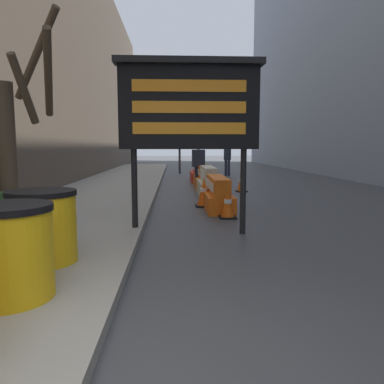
{
  "coord_description": "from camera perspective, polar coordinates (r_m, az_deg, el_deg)",
  "views": [
    {
      "loc": [
        0.53,
        -1.92,
        1.47
      ],
      "look_at": [
        1.05,
        8.6,
        0.2
      ],
      "focal_mm": 35.0,
      "sensor_mm": 36.0,
      "label": 1
    }
  ],
  "objects": [
    {
      "name": "traffic_cone_far",
      "position": [
        12.42,
        7.57,
        1.46
      ],
      "size": [
        0.36,
        0.36,
        0.64
      ],
      "color": "black",
      "rests_on": "ground_plane"
    },
    {
      "name": "jersey_barrier_red_striped",
      "position": [
        15.84,
        0.96,
        2.91
      ],
      "size": [
        0.63,
        2.03,
        0.85
      ],
      "color": "red",
      "rests_on": "ground_plane"
    },
    {
      "name": "jersey_barrier_cream",
      "position": [
        11.29,
        2.48,
        1.37
      ],
      "size": [
        0.57,
        1.95,
        0.88
      ],
      "color": "beige",
      "rests_on": "ground_plane"
    },
    {
      "name": "jersey_barrier_orange_near",
      "position": [
        13.44,
        1.63,
        2.14
      ],
      "size": [
        0.57,
        1.99,
        0.82
      ],
      "color": "orange",
      "rests_on": "ground_plane"
    },
    {
      "name": "traffic_cone_near",
      "position": [
        9.24,
        1.82,
        -0.05
      ],
      "size": [
        0.41,
        0.41,
        0.73
      ],
      "color": "black",
      "rests_on": "ground_plane"
    },
    {
      "name": "bare_tree",
      "position": [
        7.4,
        -25.19,
        8.76
      ],
      "size": [
        1.21,
        1.51,
        3.83
      ],
      "color": "#4C3D2D",
      "rests_on": "sidewalk_left"
    },
    {
      "name": "jersey_barrier_orange_far",
      "position": [
        8.89,
        3.92,
        -0.45
      ],
      "size": [
        0.6,
        1.94,
        0.77
      ],
      "color": "orange",
      "rests_on": "ground_plane"
    },
    {
      "name": "traffic_cone_mid",
      "position": [
        7.77,
        5.47,
        -1.84
      ],
      "size": [
        0.34,
        0.34,
        0.61
      ],
      "color": "black",
      "rests_on": "ground_plane"
    },
    {
      "name": "message_board",
      "position": [
        6.25,
        -0.44,
        12.89
      ],
      "size": [
        2.4,
        0.36,
        2.88
      ],
      "color": "black",
      "rests_on": "ground_plane"
    },
    {
      "name": "traffic_light_near_curb",
      "position": [
        20.83,
        -1.92,
        11.6
      ],
      "size": [
        0.28,
        0.45,
        4.42
      ],
      "color": "#2D2D30",
      "rests_on": "ground_plane"
    },
    {
      "name": "barrel_drum_middle",
      "position": [
        3.71,
        -26.18,
        -8.16
      ],
      "size": [
        0.79,
        0.79,
        0.85
      ],
      "color": "yellow",
      "rests_on": "sidewalk_left"
    },
    {
      "name": "pedestrian_passerby",
      "position": [
        19.19,
        5.42,
        5.42
      ],
      "size": [
        0.41,
        0.51,
        1.68
      ],
      "rotation": [
        0.0,
        0.0,
        1.17
      ],
      "color": "#23283D",
      "rests_on": "ground_plane"
    },
    {
      "name": "building_left_facade",
      "position": [
        13.0,
        -22.68,
        24.1
      ],
      "size": [
        0.4,
        50.4,
        10.86
      ],
      "color": "brown",
      "rests_on": "ground_plane"
    },
    {
      "name": "barrel_drum_back",
      "position": [
        4.7,
        -21.78,
        -4.88
      ],
      "size": [
        0.79,
        0.79,
        0.85
      ],
      "color": "yellow",
      "rests_on": "sidewalk_left"
    },
    {
      "name": "pedestrian_worker",
      "position": [
        13.22,
        0.99,
        4.57
      ],
      "size": [
        0.46,
        0.33,
        1.59
      ],
      "rotation": [
        0.0,
        0.0,
        0.22
      ],
      "color": "#23283D",
      "rests_on": "ground_plane"
    }
  ]
}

